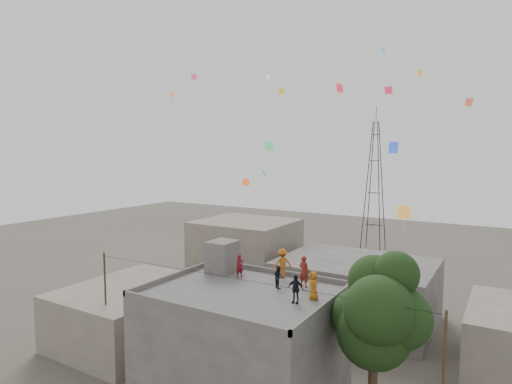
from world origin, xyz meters
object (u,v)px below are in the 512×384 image
transmission_tower (374,186)px  person_red_adult (304,271)px  person_dark_adult (295,289)px  stair_head_box (222,256)px  tree (379,313)px

transmission_tower → person_red_adult: (6.60, -37.53, -2.07)m
person_red_adult → person_dark_adult: bearing=115.9°
stair_head_box → tree: (10.57, -2.00, -1.00)m
stair_head_box → tree: tree is taller
stair_head_box → person_red_adult: bearing=-1.3°
stair_head_box → person_dark_adult: (6.53, -2.75, -0.27)m
person_red_adult → stair_head_box: bearing=9.0°
stair_head_box → person_red_adult: size_ratio=1.12×
stair_head_box → transmission_tower: size_ratio=0.10×
transmission_tower → person_dark_adult: size_ratio=13.67×
tree → person_dark_adult: 4.17m
stair_head_box → tree: size_ratio=0.22×
transmission_tower → person_red_adult: transmission_tower is taller
transmission_tower → stair_head_box: bearing=-88.8°
person_dark_adult → transmission_tower: bearing=96.5°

